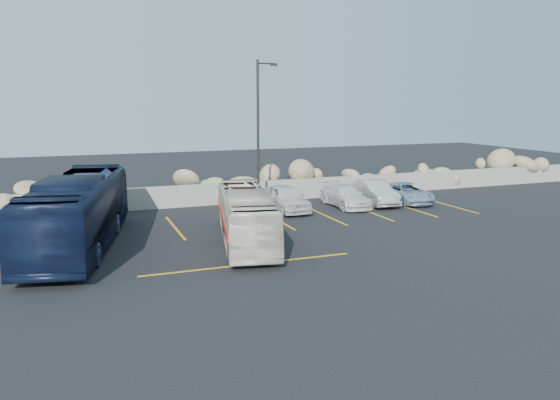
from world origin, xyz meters
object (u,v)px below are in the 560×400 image
object	(u,v)px
car_c	(345,196)
car_d	(407,193)
vintage_bus	(246,216)
car_b	(375,193)
car_a	(286,198)
tour_coach	(78,212)
lamppost	(259,131)

from	to	relation	value
car_c	car_d	xyz separation A→B (m)	(4.00, -0.12, -0.03)
vintage_bus	car_d	xyz separation A→B (m)	(11.58, 5.43, -0.57)
vintage_bus	car_b	distance (m)	11.08
car_a	tour_coach	bearing A→B (deg)	-159.66
car_a	car_d	world-z (taller)	car_a
vintage_bus	tour_coach	bearing A→B (deg)	177.88
car_a	car_d	distance (m)	7.58
vintage_bus	tour_coach	size ratio (longest dim) A/B	0.76
tour_coach	car_b	xyz separation A→B (m)	(16.06, 4.00, -0.81)
car_b	car_d	world-z (taller)	car_b
car_b	car_d	size ratio (longest dim) A/B	1.00
car_a	car_c	size ratio (longest dim) A/B	1.02
lamppost	car_d	size ratio (longest dim) A/B	1.96
car_c	car_a	bearing A→B (deg)	178.82
tour_coach	car_b	world-z (taller)	tour_coach
car_a	car_c	distance (m)	3.58
car_b	tour_coach	bearing A→B (deg)	-160.36
lamppost	car_b	xyz separation A→B (m)	(6.79, -0.66, -3.62)
lamppost	vintage_bus	size ratio (longest dim) A/B	0.98
lamppost	car_c	xyz separation A→B (m)	(4.84, -0.75, -3.70)
tour_coach	car_c	xyz separation A→B (m)	(14.12, 3.92, -0.89)
car_b	car_c	size ratio (longest dim) A/B	1.00
lamppost	tour_coach	xyz separation A→B (m)	(-9.28, -4.66, -2.81)
car_c	car_d	size ratio (longest dim) A/B	1.00
car_d	vintage_bus	bearing A→B (deg)	-148.87
lamppost	tour_coach	bearing A→B (deg)	-153.31
lamppost	car_a	distance (m)	3.86
lamppost	car_d	distance (m)	9.64
car_c	car_d	distance (m)	4.00
lamppost	vintage_bus	world-z (taller)	lamppost
car_c	car_d	bearing A→B (deg)	-1.18
vintage_bus	tour_coach	world-z (taller)	tour_coach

